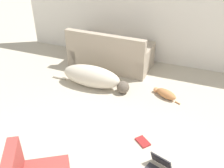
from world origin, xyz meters
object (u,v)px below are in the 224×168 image
object	(u,v)px
dog	(93,77)
book_red	(143,142)
cat	(165,94)
laptop_open	(158,166)
couch	(110,55)

from	to	relation	value
dog	book_red	xyz separation A→B (m)	(1.35, -1.16, -0.20)
cat	laptop_open	xyz separation A→B (m)	(0.25, -1.70, -0.01)
laptop_open	book_red	distance (m)	0.52
couch	dog	xyz separation A→B (m)	(0.01, -0.95, -0.06)
couch	dog	bearing A→B (deg)	92.23
couch	laptop_open	xyz separation A→B (m)	(1.67, -2.51, -0.21)
couch	book_red	xyz separation A→B (m)	(1.36, -2.10, -0.26)
cat	laptop_open	size ratio (longest dim) A/B	1.57
laptop_open	cat	bearing A→B (deg)	116.21
dog	laptop_open	distance (m)	2.29
cat	book_red	world-z (taller)	cat
couch	book_red	world-z (taller)	couch
cat	laptop_open	world-z (taller)	laptop_open
laptop_open	dog	bearing A→B (deg)	154.82
couch	cat	bearing A→B (deg)	152.31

